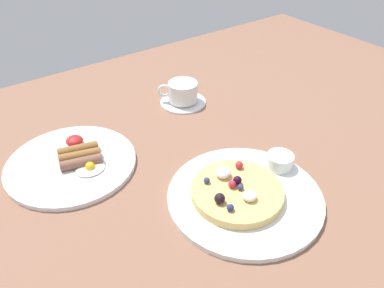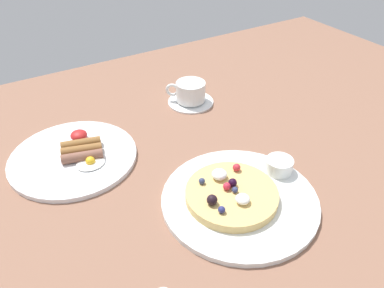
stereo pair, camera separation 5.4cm
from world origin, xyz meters
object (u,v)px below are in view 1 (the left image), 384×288
breakfast_plate (71,164)px  coffee_saucer (183,101)px  syrup_ramekin (280,161)px  pancake_plate (245,197)px  coffee_cup (182,91)px

breakfast_plate → coffee_saucer: size_ratio=2.22×
breakfast_plate → syrup_ramekin: bearing=-38.3°
pancake_plate → syrup_ramekin: syrup_ramekin is taller
breakfast_plate → coffee_saucer: (34.34, 7.75, -0.10)cm
pancake_plate → coffee_saucer: pancake_plate is taller
coffee_saucer → breakfast_plate: bearing=-167.3°
breakfast_plate → coffee_cup: (34.21, 7.84, 2.95)cm
breakfast_plate → coffee_saucer: 35.20cm
syrup_ramekin → coffee_saucer: syrup_ramekin is taller
syrup_ramekin → breakfast_plate: size_ratio=0.20×
coffee_saucer → coffee_cup: (-0.13, 0.09, 3.05)cm
pancake_plate → syrup_ramekin: (11.40, 2.09, 2.05)cm
breakfast_plate → coffee_saucer: breakfast_plate is taller
pancake_plate → coffee_cup: coffee_cup is taller
pancake_plate → coffee_saucer: size_ratio=2.41×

